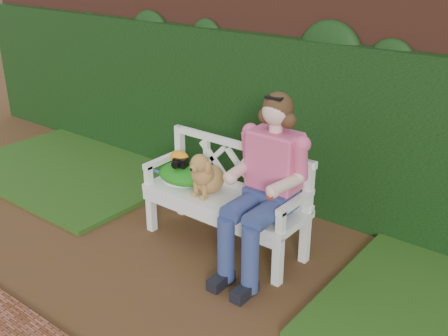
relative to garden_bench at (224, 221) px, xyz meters
The scene contains 11 objects.
ground 0.67m from the garden_bench, 93.86° to the right, with size 60.00×60.00×0.00m, color #4A2F14.
brick_wall 1.54m from the garden_bench, 91.90° to the left, with size 10.00×0.30×2.20m, color #5B2B1F.
ivy_hedge 1.22m from the garden_bench, 92.30° to the left, with size 10.00×0.18×1.70m, color #1A4016.
grass_left 2.47m from the garden_bench, behind, with size 2.60×2.00×0.05m, color #173E0E.
garden_bench is the anchor object (origin of this frame).
seated_woman 0.70m from the garden_bench, ahead, with size 0.63×0.84×1.49m, color #D84041, non-canonical shape.
dog 0.47m from the garden_bench, 167.96° to the right, with size 0.27×0.36×0.40m, color #AC5E36, non-canonical shape.
tennis_racket 0.61m from the garden_bench, behind, with size 0.69×0.29×0.03m, color white, non-canonical shape.
green_bag 0.58m from the garden_bench, behind, with size 0.50×0.39×0.17m, color #286F35, non-canonical shape.
camera_item 0.65m from the garden_bench, behind, with size 0.12×0.09×0.08m, color black.
baseball_glove 0.71m from the garden_bench, behind, with size 0.19×0.14×0.12m, color orange.
Camera 1 is at (2.56, -2.58, 2.50)m, focal length 42.00 mm.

